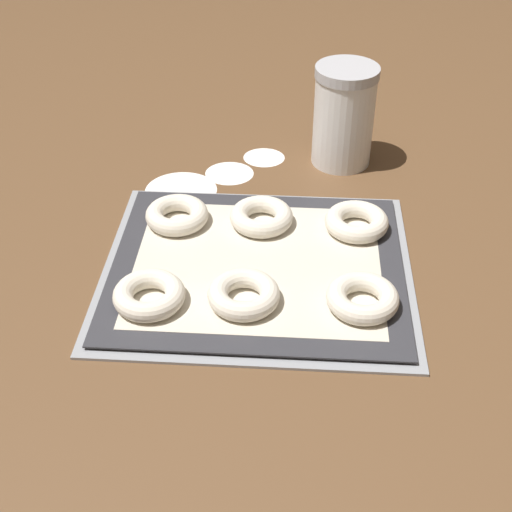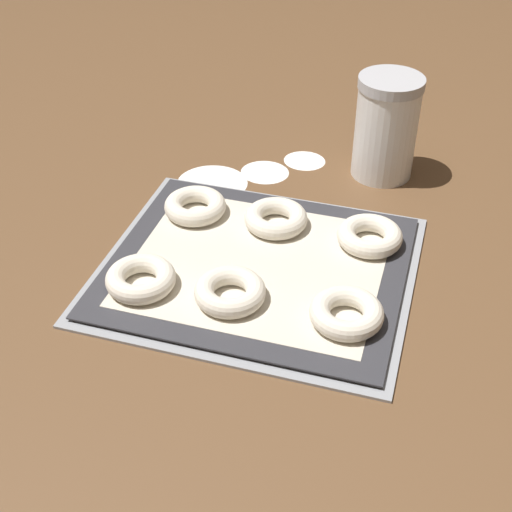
{
  "view_description": "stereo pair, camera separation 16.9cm",
  "coord_description": "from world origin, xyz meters",
  "px_view_note": "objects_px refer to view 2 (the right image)",
  "views": [
    {
      "loc": [
        0.05,
        -0.72,
        0.6
      ],
      "look_at": [
        -0.0,
        0.02,
        0.02
      ],
      "focal_mm": 50.0,
      "sensor_mm": 36.0,
      "label": 1
    },
    {
      "loc": [
        0.21,
        -0.69,
        0.6
      ],
      "look_at": [
        -0.0,
        0.02,
        0.02
      ],
      "focal_mm": 50.0,
      "sensor_mm": 36.0,
      "label": 2
    }
  ],
  "objects_px": {
    "bagel_front_right": "(347,313)",
    "bagel_back_center": "(273,218)",
    "bagel_back_left": "(195,206)",
    "baking_tray": "(256,268)",
    "bagel_front_left": "(141,279)",
    "bagel_front_center": "(230,292)",
    "flour_canister": "(386,127)",
    "bagel_back_right": "(370,236)"
  },
  "relations": [
    {
      "from": "bagel_front_right",
      "to": "bagel_back_center",
      "type": "relative_size",
      "value": 1.0
    },
    {
      "from": "bagel_back_left",
      "to": "baking_tray",
      "type": "bearing_deg",
      "value": -36.64
    },
    {
      "from": "bagel_back_center",
      "to": "baking_tray",
      "type": "bearing_deg",
      "value": -88.5
    },
    {
      "from": "bagel_front_left",
      "to": "bagel_front_center",
      "type": "relative_size",
      "value": 1.0
    },
    {
      "from": "bagel_front_left",
      "to": "flour_canister",
      "type": "xyz_separation_m",
      "value": [
        0.25,
        0.39,
        0.06
      ]
    },
    {
      "from": "bagel_front_right",
      "to": "bagel_back_left",
      "type": "distance_m",
      "value": 0.3
    },
    {
      "from": "bagel_back_center",
      "to": "flour_canister",
      "type": "height_order",
      "value": "flour_canister"
    },
    {
      "from": "bagel_front_left",
      "to": "bagel_back_center",
      "type": "distance_m",
      "value": 0.22
    },
    {
      "from": "flour_canister",
      "to": "bagel_front_center",
      "type": "bearing_deg",
      "value": -109.17
    },
    {
      "from": "bagel_back_left",
      "to": "bagel_back_right",
      "type": "distance_m",
      "value": 0.26
    },
    {
      "from": "baking_tray",
      "to": "bagel_front_right",
      "type": "bearing_deg",
      "value": -29.11
    },
    {
      "from": "bagel_front_right",
      "to": "flour_canister",
      "type": "xyz_separation_m",
      "value": [
        -0.02,
        0.38,
        0.06
      ]
    },
    {
      "from": "baking_tray",
      "to": "bagel_back_left",
      "type": "height_order",
      "value": "bagel_back_left"
    },
    {
      "from": "bagel_back_left",
      "to": "bagel_front_center",
      "type": "bearing_deg",
      "value": -56.9
    },
    {
      "from": "baking_tray",
      "to": "bagel_back_center",
      "type": "distance_m",
      "value": 0.09
    },
    {
      "from": "bagel_front_center",
      "to": "bagel_front_right",
      "type": "xyz_separation_m",
      "value": [
        0.15,
        0.0,
        0.0
      ]
    },
    {
      "from": "bagel_front_center",
      "to": "bagel_back_center",
      "type": "xyz_separation_m",
      "value": [
        0.01,
        0.17,
        0.0
      ]
    },
    {
      "from": "bagel_front_right",
      "to": "bagel_back_left",
      "type": "relative_size",
      "value": 1.0
    },
    {
      "from": "bagel_back_left",
      "to": "bagel_back_center",
      "type": "distance_m",
      "value": 0.12
    },
    {
      "from": "baking_tray",
      "to": "bagel_back_left",
      "type": "relative_size",
      "value": 4.57
    },
    {
      "from": "bagel_front_center",
      "to": "flour_canister",
      "type": "distance_m",
      "value": 0.4
    },
    {
      "from": "bagel_back_left",
      "to": "bagel_back_center",
      "type": "xyz_separation_m",
      "value": [
        0.12,
        0.0,
        0.0
      ]
    },
    {
      "from": "baking_tray",
      "to": "flour_canister",
      "type": "bearing_deg",
      "value": 67.94
    },
    {
      "from": "bagel_front_center",
      "to": "flour_canister",
      "type": "height_order",
      "value": "flour_canister"
    },
    {
      "from": "baking_tray",
      "to": "flour_canister",
      "type": "xyz_separation_m",
      "value": [
        0.12,
        0.3,
        0.08
      ]
    },
    {
      "from": "bagel_back_center",
      "to": "flour_canister",
      "type": "bearing_deg",
      "value": 59.13
    },
    {
      "from": "bagel_front_right",
      "to": "bagel_back_right",
      "type": "relative_size",
      "value": 1.0
    },
    {
      "from": "bagel_back_center",
      "to": "bagel_back_right",
      "type": "relative_size",
      "value": 1.0
    },
    {
      "from": "bagel_front_right",
      "to": "bagel_back_right",
      "type": "xyz_separation_m",
      "value": [
        0.0,
        0.16,
        0.0
      ]
    },
    {
      "from": "bagel_front_center",
      "to": "bagel_back_right",
      "type": "distance_m",
      "value": 0.22
    },
    {
      "from": "bagel_back_right",
      "to": "flour_canister",
      "type": "bearing_deg",
      "value": 94.21
    },
    {
      "from": "bagel_front_left",
      "to": "bagel_back_left",
      "type": "bearing_deg",
      "value": 87.48
    },
    {
      "from": "bagel_front_center",
      "to": "bagel_back_center",
      "type": "distance_m",
      "value": 0.17
    },
    {
      "from": "bagel_front_left",
      "to": "bagel_back_left",
      "type": "distance_m",
      "value": 0.18
    },
    {
      "from": "bagel_front_center",
      "to": "bagel_back_left",
      "type": "distance_m",
      "value": 0.2
    },
    {
      "from": "bagel_front_right",
      "to": "flour_canister",
      "type": "distance_m",
      "value": 0.38
    },
    {
      "from": "bagel_front_center",
      "to": "bagel_back_left",
      "type": "bearing_deg",
      "value": 123.1
    },
    {
      "from": "bagel_back_right",
      "to": "baking_tray",
      "type": "bearing_deg",
      "value": -147.17
    },
    {
      "from": "bagel_front_right",
      "to": "flour_canister",
      "type": "height_order",
      "value": "flour_canister"
    },
    {
      "from": "bagel_back_right",
      "to": "bagel_front_right",
      "type": "bearing_deg",
      "value": -90.16
    },
    {
      "from": "bagel_front_left",
      "to": "flour_canister",
      "type": "relative_size",
      "value": 0.55
    },
    {
      "from": "bagel_front_right",
      "to": "baking_tray",
      "type": "bearing_deg",
      "value": 150.89
    }
  ]
}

